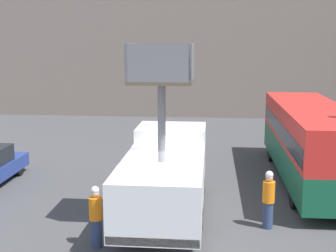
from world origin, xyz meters
TOP-DOWN VIEW (x-y plane):
  - ground_plane at (0.00, 0.00)m, footprint 120.00×120.00m
  - utility_truck at (0.19, 0.65)m, footprint 2.56×7.01m
  - city_bus at (5.80, 4.92)m, footprint 2.60×10.62m
  - road_worker_near_truck at (-1.53, -2.12)m, footprint 0.38×0.38m
  - road_worker_directing at (3.50, -0.27)m, footprint 0.38×0.38m

SIDE VIEW (x-z plane):
  - ground_plane at x=0.00m, z-range 0.00..0.00m
  - road_worker_near_truck at x=-1.53m, z-range 0.00..1.80m
  - road_worker_directing at x=3.50m, z-range 0.00..1.86m
  - utility_truck at x=0.19m, z-range -1.40..4.32m
  - city_bus at x=5.80m, z-range 0.26..3.43m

